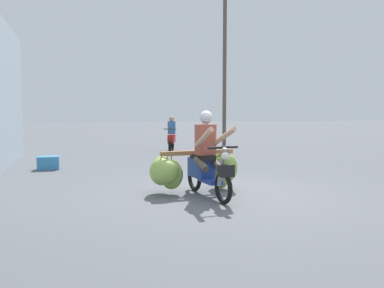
# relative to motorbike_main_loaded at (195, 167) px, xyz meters

# --- Properties ---
(ground_plane) EXTENTS (120.00, 120.00, 0.00)m
(ground_plane) POSITION_rel_motorbike_main_loaded_xyz_m (0.47, -0.26, -0.50)
(ground_plane) COLOR #56595E
(motorbike_main_loaded) EXTENTS (1.82, 1.87, 1.58)m
(motorbike_main_loaded) POSITION_rel_motorbike_main_loaded_xyz_m (0.00, 0.00, 0.00)
(motorbike_main_loaded) COLOR black
(motorbike_main_loaded) RESTS_ON ground
(motorbike_distant_ahead_left) EXTENTS (0.72, 1.55, 1.40)m
(motorbike_distant_ahead_left) POSITION_rel_motorbike_main_loaded_xyz_m (1.53, 8.19, 0.07)
(motorbike_distant_ahead_left) COLOR black
(motorbike_distant_ahead_left) RESTS_ON ground
(produce_crate) EXTENTS (0.56, 0.40, 0.36)m
(produce_crate) POSITION_rel_motorbike_main_loaded_xyz_m (-2.91, 4.18, -0.32)
(produce_crate) COLOR teal
(produce_crate) RESTS_ON ground
(utility_pole) EXTENTS (0.18, 0.18, 6.86)m
(utility_pole) POSITION_rel_motorbike_main_loaded_xyz_m (4.65, 10.31, 2.93)
(utility_pole) COLOR brown
(utility_pole) RESTS_ON ground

